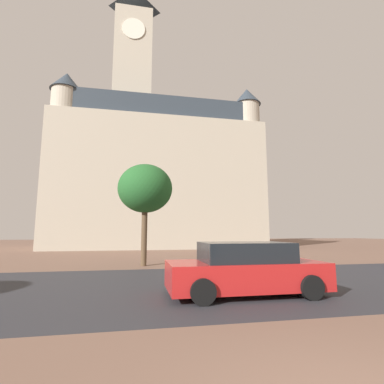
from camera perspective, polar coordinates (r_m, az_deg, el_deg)
The scene contains 5 objects.
ground_plane at distance 12.36m, azimuth -0.35°, elevation -16.24°, with size 120.00×120.00×0.00m, color brown.
street_asphalt_strip at distance 10.09m, azimuth 2.22°, elevation -18.07°, with size 120.00×8.43×0.00m, color #2D2D33.
landmark_building at distance 34.70m, azimuth -7.54°, elevation 4.39°, with size 23.34×11.69×33.54m.
car_red at distance 8.47m, azimuth 10.68°, elevation -15.10°, with size 4.41×2.08×1.46m.
tree_curb_far at distance 15.49m, azimuth -9.43°, elevation 0.60°, with size 2.93×2.93×5.41m.
Camera 1 is at (-2.25, -2.03, 1.75)m, focal length 26.38 mm.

